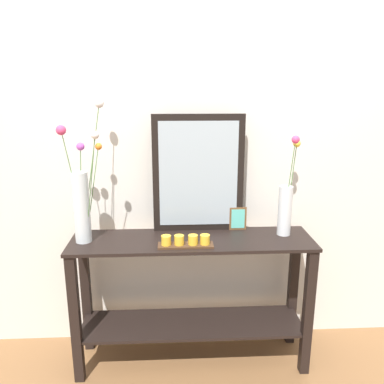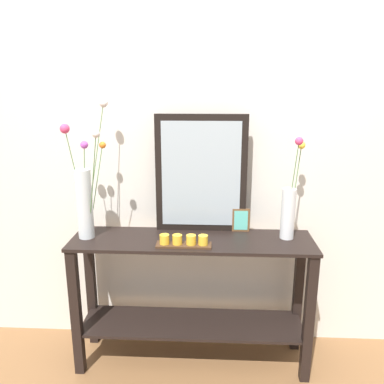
{
  "view_description": "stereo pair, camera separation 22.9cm",
  "coord_description": "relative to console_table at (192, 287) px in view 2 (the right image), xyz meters",
  "views": [
    {
      "loc": [
        -0.11,
        -2.2,
        1.73
      ],
      "look_at": [
        0.0,
        0.0,
        1.13
      ],
      "focal_mm": 36.92,
      "sensor_mm": 36.0,
      "label": 1
    },
    {
      "loc": [
        0.11,
        -2.2,
        1.73
      ],
      "look_at": [
        0.0,
        0.0,
        1.13
      ],
      "focal_mm": 36.92,
      "sensor_mm": 36.0,
      "label": 2
    }
  ],
  "objects": [
    {
      "name": "wall_back",
      "position": [
        0.0,
        0.31,
        0.83
      ],
      "size": [
        6.4,
        0.08,
        2.7
      ],
      "primitive_type": "cube",
      "color": "silver",
      "rests_on": "ground"
    },
    {
      "name": "mirror_leaning",
      "position": [
        0.05,
        0.16,
        0.68
      ],
      "size": [
        0.56,
        0.03,
        0.73
      ],
      "color": "black",
      "rests_on": "console_table"
    },
    {
      "name": "console_table",
      "position": [
        0.0,
        0.0,
        0.0
      ],
      "size": [
        1.45,
        0.38,
        0.84
      ],
      "color": "black",
      "rests_on": "ground"
    },
    {
      "name": "ground_plane",
      "position": [
        0.0,
        0.0,
        -0.53
      ],
      "size": [
        7.0,
        6.0,
        0.02
      ],
      "primitive_type": "cube",
      "color": "brown"
    },
    {
      "name": "candle_tray",
      "position": [
        -0.04,
        -0.11,
        0.35
      ],
      "size": [
        0.32,
        0.09,
        0.07
      ],
      "color": "#472D1C",
      "rests_on": "console_table"
    },
    {
      "name": "tall_vase_left",
      "position": [
        -0.63,
        0.0,
        0.58
      ],
      "size": [
        0.24,
        0.24,
        0.82
      ],
      "color": "silver",
      "rests_on": "console_table"
    },
    {
      "name": "vase_right",
      "position": [
        0.57,
        0.05,
        0.51
      ],
      "size": [
        0.13,
        0.12,
        0.61
      ],
      "color": "silver",
      "rests_on": "console_table"
    },
    {
      "name": "picture_frame_small",
      "position": [
        0.3,
        0.15,
        0.39
      ],
      "size": [
        0.11,
        0.01,
        0.15
      ],
      "color": "brown",
      "rests_on": "console_table"
    }
  ]
}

